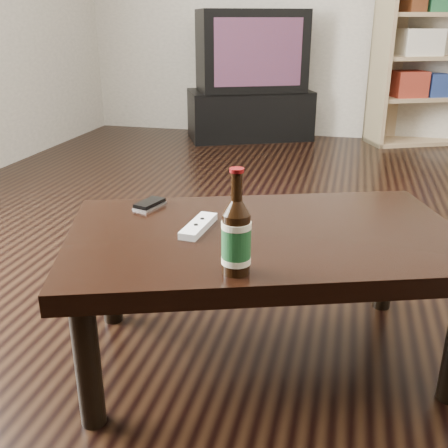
% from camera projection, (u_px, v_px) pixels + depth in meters
% --- Properties ---
extents(floor, '(5.00, 6.00, 0.01)m').
position_uv_depth(floor, '(354.00, 299.00, 2.02)').
color(floor, black).
rests_on(floor, ground).
extents(tv_stand, '(1.17, 0.91, 0.42)m').
position_uv_depth(tv_stand, '(249.00, 114.00, 4.66)').
color(tv_stand, black).
rests_on(tv_stand, floor).
extents(tv, '(1.03, 0.86, 0.66)m').
position_uv_depth(tv, '(251.00, 51.00, 4.46)').
color(tv, black).
rests_on(tv, tv_stand).
extents(bookshelf, '(0.84, 0.63, 1.42)m').
position_uv_depth(bookshelf, '(420.00, 54.00, 4.31)').
color(bookshelf, tan).
rests_on(bookshelf, floor).
extents(coffee_table, '(1.30, 1.00, 0.43)m').
position_uv_depth(coffee_table, '(265.00, 249.00, 1.55)').
color(coffee_table, black).
rests_on(coffee_table, floor).
extents(beer_bottle, '(0.09, 0.09, 0.26)m').
position_uv_depth(beer_bottle, '(236.00, 237.00, 1.24)').
color(beer_bottle, black).
rests_on(beer_bottle, coffee_table).
extents(phone, '(0.09, 0.12, 0.02)m').
position_uv_depth(phone, '(150.00, 204.00, 1.72)').
color(phone, silver).
rests_on(phone, coffee_table).
extents(remote, '(0.07, 0.19, 0.02)m').
position_uv_depth(remote, '(199.00, 226.00, 1.53)').
color(remote, white).
rests_on(remote, coffee_table).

